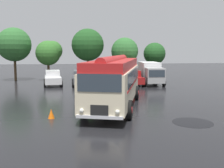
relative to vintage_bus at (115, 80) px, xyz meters
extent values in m
plane|color=black|center=(-0.09, 0.03, -1.89)|extent=(120.00, 120.00, 0.00)
cube|color=beige|center=(0.00, 0.01, -0.29)|extent=(5.20, 10.30, 2.10)
cube|color=red|center=(0.00, 0.01, 1.04)|extent=(4.95, 10.05, 0.56)
cylinder|color=red|center=(0.00, 0.01, 1.30)|extent=(3.23, 9.29, 0.60)
cube|color=#2D3842|center=(1.30, -0.05, 0.28)|extent=(2.27, 7.69, 0.84)
cube|color=#2D3842|center=(-1.13, 0.65, 0.28)|extent=(2.27, 7.69, 0.84)
cube|color=red|center=(1.27, -0.15, -0.26)|extent=(2.32, 7.88, 0.12)
cube|color=red|center=(-1.15, 0.56, -0.26)|extent=(2.32, 7.88, 0.12)
cube|color=#2D3842|center=(-1.40, -4.80, 0.38)|extent=(2.12, 0.65, 0.88)
cube|color=black|center=(-1.40, -4.81, -0.99)|extent=(0.88, 0.31, 0.56)
cube|color=silver|center=(-1.41, -4.83, -1.32)|extent=(2.31, 0.76, 0.16)
sphere|color=white|center=(-0.54, -5.07, -1.02)|extent=(0.22, 0.22, 0.22)
sphere|color=white|center=(-2.27, -4.57, -1.02)|extent=(0.22, 0.22, 0.22)
cylinder|color=black|center=(0.38, -3.33, -1.34)|extent=(0.58, 1.13, 1.10)
cylinder|color=red|center=(0.38, -3.33, -1.34)|extent=(0.41, 0.46, 0.39)
cylinder|color=black|center=(-2.11, -2.60, -1.34)|extent=(0.58, 1.13, 1.10)
cylinder|color=red|center=(-2.11, -2.60, -1.34)|extent=(0.41, 0.46, 0.39)
cylinder|color=black|center=(2.06, 2.43, -1.34)|extent=(0.58, 1.13, 1.10)
cylinder|color=red|center=(2.06, 2.43, -1.34)|extent=(0.41, 0.46, 0.39)
cylinder|color=black|center=(-0.43, 3.16, -1.34)|extent=(0.58, 1.13, 1.10)
cylinder|color=red|center=(-0.43, 3.16, -1.34)|extent=(0.41, 0.46, 0.39)
cube|color=silver|center=(-5.30, 11.97, -1.22)|extent=(2.22, 4.38, 0.70)
cube|color=silver|center=(-5.32, 12.12, -0.55)|extent=(1.76, 2.36, 0.64)
cube|color=#2D3842|center=(-4.57, 12.21, -0.55)|extent=(0.27, 1.92, 0.50)
cube|color=#2D3842|center=(-6.07, 12.02, -0.55)|extent=(0.27, 1.92, 0.50)
cylinder|color=black|center=(-4.26, 10.79, -1.57)|extent=(0.28, 0.66, 0.64)
cylinder|color=black|center=(-6.01, 10.56, -1.57)|extent=(0.28, 0.66, 0.64)
cylinder|color=black|center=(-4.59, 13.37, -1.57)|extent=(0.28, 0.66, 0.64)
cylinder|color=black|center=(-6.34, 13.15, -1.57)|extent=(0.28, 0.66, 0.64)
cube|color=#4C5156|center=(-2.22, 11.59, -1.22)|extent=(1.87, 4.27, 0.70)
cube|color=#4C5156|center=(-2.23, 11.74, -0.55)|extent=(1.59, 2.24, 0.64)
cube|color=#2D3842|center=(-1.47, 11.77, -0.55)|extent=(0.10, 1.93, 0.50)
cube|color=#2D3842|center=(-2.98, 11.71, -0.55)|extent=(0.10, 1.93, 0.50)
cylinder|color=black|center=(-1.29, 10.33, -1.57)|extent=(0.23, 0.65, 0.64)
cylinder|color=black|center=(-3.05, 10.26, -1.57)|extent=(0.23, 0.65, 0.64)
cylinder|color=black|center=(-1.39, 12.93, -1.57)|extent=(0.23, 0.65, 0.64)
cylinder|color=black|center=(-3.15, 12.86, -1.57)|extent=(0.23, 0.65, 0.64)
cube|color=silver|center=(0.49, 11.66, -1.22)|extent=(2.16, 4.36, 0.70)
cube|color=silver|center=(0.48, 11.81, -0.55)|extent=(1.73, 2.34, 0.64)
cube|color=#2D3842|center=(1.23, 11.90, -0.55)|extent=(0.24, 1.92, 0.50)
cube|color=#2D3842|center=(-0.28, 11.73, -0.55)|extent=(0.24, 1.92, 0.50)
cylinder|color=black|center=(1.51, 10.47, -1.57)|extent=(0.27, 0.66, 0.64)
cylinder|color=black|center=(-0.24, 10.27, -1.57)|extent=(0.27, 0.66, 0.64)
cylinder|color=black|center=(1.22, 13.06, -1.57)|extent=(0.27, 0.66, 0.64)
cylinder|color=black|center=(-0.53, 12.86, -1.57)|extent=(0.27, 0.66, 0.64)
cube|color=maroon|center=(3.44, 11.10, -1.22)|extent=(1.94, 4.29, 0.70)
cube|color=maroon|center=(3.43, 11.25, -0.55)|extent=(1.62, 2.27, 0.64)
cube|color=#2D3842|center=(4.19, 11.29, -0.55)|extent=(0.14, 1.93, 0.50)
cube|color=#2D3842|center=(2.67, 11.20, -0.55)|extent=(0.14, 1.93, 0.50)
cylinder|color=black|center=(4.39, 9.85, -1.57)|extent=(0.24, 0.65, 0.64)
cylinder|color=black|center=(2.64, 9.74, -1.57)|extent=(0.24, 0.65, 0.64)
cylinder|color=black|center=(4.24, 12.45, -1.57)|extent=(0.24, 0.65, 0.64)
cylinder|color=black|center=(2.48, 12.34, -1.57)|extent=(0.24, 0.65, 0.64)
cube|color=silver|center=(5.74, 12.65, -0.44)|extent=(2.15, 4.02, 2.10)
cube|color=#A4A4A4|center=(5.63, 9.75, -0.69)|extent=(1.96, 1.81, 1.60)
cube|color=#2D3842|center=(5.60, 8.88, -0.41)|extent=(1.70, 0.09, 0.72)
cylinder|color=black|center=(6.67, 9.77, -1.49)|extent=(0.27, 0.81, 0.80)
cylinder|color=black|center=(4.59, 9.85, -1.49)|extent=(0.27, 0.81, 0.80)
cylinder|color=black|center=(6.81, 13.34, -1.49)|extent=(0.27, 0.81, 0.80)
cylinder|color=black|center=(4.73, 13.42, -1.49)|extent=(0.27, 0.81, 0.80)
cylinder|color=#4C3823|center=(-10.60, 17.64, -0.40)|extent=(0.32, 0.32, 2.99)
sphere|color=#2D662D|center=(-10.60, 17.64, 2.71)|extent=(4.31, 4.31, 4.31)
sphere|color=#2D662D|center=(-10.64, 18.03, 2.99)|extent=(2.59, 2.59, 2.59)
cylinder|color=#4C3823|center=(-6.30, 16.79, -0.71)|extent=(0.31, 0.31, 2.36)
sphere|color=#336B28|center=(-6.30, 16.79, 1.65)|extent=(3.14, 3.14, 3.14)
sphere|color=#336B28|center=(-5.74, 16.91, 1.94)|extent=(2.51, 2.51, 2.51)
cylinder|color=#4C3823|center=(-1.26, 16.77, -0.39)|extent=(0.31, 0.31, 3.02)
sphere|color=#1E4C1E|center=(-1.26, 16.77, 2.68)|extent=(4.15, 4.15, 4.15)
sphere|color=#1E4C1E|center=(-1.11, 16.90, 2.86)|extent=(2.40, 2.40, 2.40)
cylinder|color=#4C3823|center=(3.47, 16.30, -0.66)|extent=(0.32, 0.32, 2.46)
sphere|color=#2D662D|center=(3.47, 16.30, 1.88)|extent=(3.49, 3.49, 3.49)
sphere|color=#2D662D|center=(2.93, 16.48, 2.12)|extent=(2.25, 2.25, 2.25)
cylinder|color=#4C3823|center=(7.81, 17.54, -0.73)|extent=(0.27, 0.27, 2.32)
sphere|color=#1E4C1E|center=(7.81, 17.54, 1.54)|extent=(2.98, 2.98, 2.98)
sphere|color=#1E4C1E|center=(7.81, 17.48, 1.38)|extent=(2.21, 2.21, 2.21)
cone|color=orange|center=(-3.97, -2.53, -1.62)|extent=(0.36, 0.36, 0.55)
cylinder|color=black|center=(3.63, -4.35, -1.89)|extent=(2.16, 2.16, 0.01)
camera|label=1|loc=(-2.32, -17.36, 1.92)|focal=42.00mm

